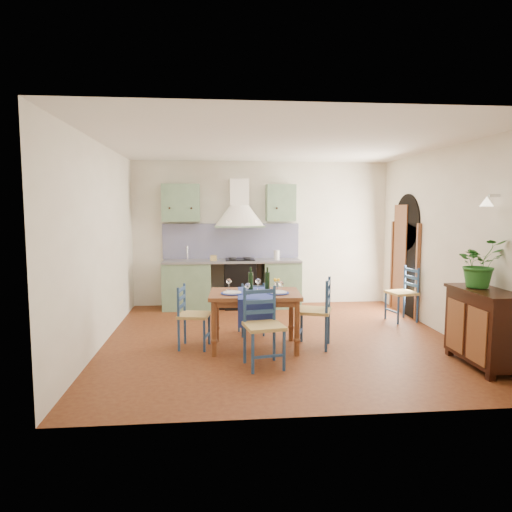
# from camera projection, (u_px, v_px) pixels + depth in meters

# --- Properties ---
(floor) EXTENTS (5.00, 5.00, 0.00)m
(floor) POSITION_uv_depth(u_px,v_px,m) (280.00, 339.00, 6.65)
(floor) COLOR #481D0F
(floor) RESTS_ON ground
(back_wall) EXTENTS (5.00, 0.96, 2.80)m
(back_wall) POSITION_uv_depth(u_px,v_px,m) (239.00, 253.00, 8.76)
(back_wall) COLOR silver
(back_wall) RESTS_ON ground
(right_wall) EXTENTS (0.26, 5.00, 2.80)m
(right_wall) POSITION_uv_depth(u_px,v_px,m) (438.00, 245.00, 7.02)
(right_wall) COLOR silver
(right_wall) RESTS_ON ground
(left_wall) EXTENTS (0.04, 5.00, 2.80)m
(left_wall) POSITION_uv_depth(u_px,v_px,m) (100.00, 245.00, 6.27)
(left_wall) COLOR silver
(left_wall) RESTS_ON ground
(ceiling) EXTENTS (5.00, 5.00, 0.01)m
(ceiling) POSITION_uv_depth(u_px,v_px,m) (281.00, 143.00, 6.36)
(ceiling) COLOR silver
(ceiling) RESTS_ON back_wall
(dining_table) EXTENTS (1.25, 0.95, 1.09)m
(dining_table) POSITION_uv_depth(u_px,v_px,m) (255.00, 299.00, 6.14)
(dining_table) COLOR brown
(dining_table) RESTS_ON ground
(chair_near) EXTENTS (0.51, 0.51, 0.95)m
(chair_near) POSITION_uv_depth(u_px,v_px,m) (263.00, 326.00, 5.46)
(chair_near) COLOR navy
(chair_near) RESTS_ON ground
(chair_far) EXTENTS (0.41, 0.41, 0.80)m
(chair_far) POSITION_uv_depth(u_px,v_px,m) (251.00, 307.00, 6.85)
(chair_far) COLOR navy
(chair_far) RESTS_ON ground
(chair_left) EXTENTS (0.47, 0.47, 0.86)m
(chair_left) POSITION_uv_depth(u_px,v_px,m) (192.00, 316.00, 6.19)
(chair_left) COLOR navy
(chair_left) RESTS_ON ground
(chair_right) EXTENTS (0.57, 0.57, 0.96)m
(chair_right) POSITION_uv_depth(u_px,v_px,m) (316.00, 312.00, 6.22)
(chair_right) COLOR navy
(chair_right) RESTS_ON ground
(chair_spare) EXTENTS (0.51, 0.51, 0.92)m
(chair_spare) POSITION_uv_depth(u_px,v_px,m) (403.00, 293.00, 7.68)
(chair_spare) COLOR navy
(chair_spare) RESTS_ON ground
(sideboard) EXTENTS (0.50, 1.05, 0.94)m
(sideboard) POSITION_uv_depth(u_px,v_px,m) (484.00, 325.00, 5.45)
(sideboard) COLOR black
(sideboard) RESTS_ON ground
(potted_plant) EXTENTS (0.57, 0.51, 0.60)m
(potted_plant) POSITION_uv_depth(u_px,v_px,m) (480.00, 263.00, 5.53)
(potted_plant) COLOR #205D20
(potted_plant) RESTS_ON sideboard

